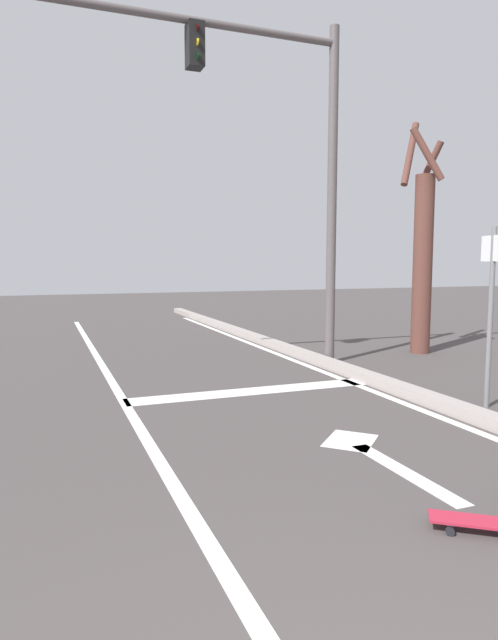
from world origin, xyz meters
The scene contains 10 objects.
lane_line_center centered at (0.04, 6.00, 0.00)m, with size 0.12×20.00×0.01m, color silver.
lane_line_curbside centered at (3.25, 6.00, 0.00)m, with size 0.12×20.00×0.01m, color silver.
stop_bar centered at (1.72, 6.30, 0.00)m, with size 3.36×0.40×0.01m, color silver.
lane_arrow_stem centered at (1.89, 3.21, 0.00)m, with size 0.16×1.40×0.01m, color silver.
lane_arrow_head centered at (1.89, 4.06, 0.00)m, with size 0.56×0.44×0.01m, color silver.
curb_strip centered at (3.50, 6.00, 0.07)m, with size 0.24×24.00×0.14m, color #A19790.
spare_skateboard centered at (1.77, 2.15, 0.07)m, with size 0.75×0.61×0.08m.
traffic_signal_mast centered at (2.71, 7.80, 3.80)m, with size 4.77×0.34×5.53m.
street_sign_post centered at (4.05, 4.55, 1.40)m, with size 0.13×0.44×2.13m.
roadside_tree centered at (5.85, 8.08, 1.88)m, with size 0.94×0.98×4.37m.
Camera 1 is at (-0.86, -0.40, 1.73)m, focal length 30.67 mm.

